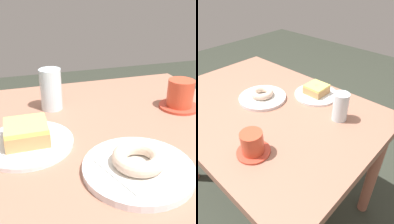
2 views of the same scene
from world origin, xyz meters
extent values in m
cube|color=#9D6954|center=(0.00, 0.00, 0.68)|extent=(1.10, 0.78, 0.04)
cylinder|color=#A8624E|center=(-0.50, -0.30, 0.33)|extent=(0.06, 0.06, 0.66)
cylinder|color=#A8624E|center=(-0.50, 0.30, 0.33)|extent=(0.06, 0.06, 0.66)
cylinder|color=white|center=(0.05, -0.03, 0.71)|extent=(0.24, 0.24, 0.02)
cube|color=white|center=(0.05, -0.03, 0.72)|extent=(0.17, 0.17, 0.00)
torus|color=beige|center=(0.05, -0.03, 0.74)|extent=(0.11, 0.11, 0.03)
cylinder|color=white|center=(-0.13, -0.25, 0.71)|extent=(0.23, 0.23, 0.01)
cube|color=white|center=(-0.13, -0.25, 0.71)|extent=(0.19, 0.19, 0.00)
cube|color=tan|center=(-0.13, -0.25, 0.73)|extent=(0.10, 0.10, 0.04)
cube|color=#ECD96A|center=(-0.13, -0.25, 0.76)|extent=(0.10, 0.10, 0.01)
cylinder|color=tan|center=(-0.13, -0.25, 0.76)|extent=(0.02, 0.02, 0.00)
cylinder|color=silver|center=(-0.33, -0.16, 0.76)|extent=(0.07, 0.07, 0.13)
cylinder|color=#C6412D|center=(-0.21, 0.23, 0.70)|extent=(0.13, 0.13, 0.01)
cylinder|color=#CD492E|center=(-0.21, 0.23, 0.75)|extent=(0.08, 0.08, 0.08)
cylinder|color=black|center=(-0.21, 0.23, 0.79)|extent=(0.07, 0.07, 0.00)
camera|label=1|loc=(0.49, -0.26, 1.06)|focal=44.49mm
camera|label=2|loc=(-0.71, 0.54, 1.28)|focal=34.39mm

